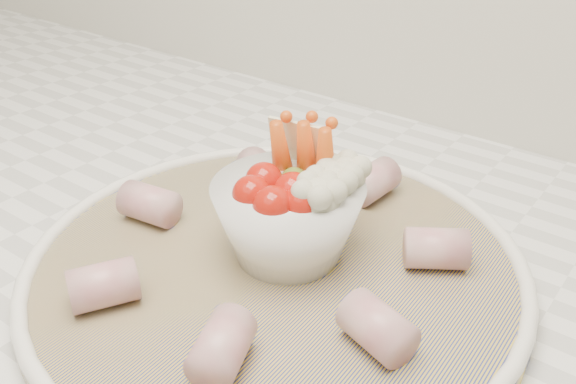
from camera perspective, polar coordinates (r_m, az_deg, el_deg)
The scene contains 3 objects.
serving_platter at distance 0.50m, azimuth -1.11°, elevation -6.49°, with size 0.39×0.39×0.02m.
veggie_bowl at distance 0.48m, azimuth 0.33°, elevation -1.66°, with size 0.12×0.12×0.10m.
cured_meat_rolls at distance 0.49m, azimuth -1.18°, elevation -4.54°, with size 0.28×0.29×0.03m.
Camera 1 is at (0.35, 1.11, 1.23)m, focal length 40.00 mm.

